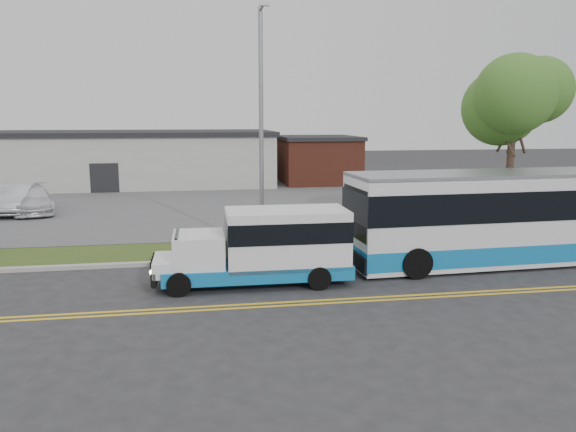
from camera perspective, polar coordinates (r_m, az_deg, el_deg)
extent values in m
plane|color=#28282B|center=(20.36, -10.11, -5.63)|extent=(140.00, 140.00, 0.00)
cube|color=yellow|center=(16.68, -10.19, -9.14)|extent=(70.00, 0.12, 0.01)
cube|color=yellow|center=(16.40, -10.20, -9.48)|extent=(70.00, 0.12, 0.01)
cube|color=#9E9B93|center=(21.40, -10.10, -4.65)|extent=(80.00, 0.30, 0.15)
cube|color=#324717|center=(23.16, -10.07, -3.59)|extent=(80.00, 3.30, 0.10)
cube|color=#4C4C4F|center=(37.01, -9.96, 1.49)|extent=(80.00, 25.00, 0.10)
cube|color=#9E9E99|center=(47.17, -17.33, 5.38)|extent=(25.00, 10.00, 4.00)
cube|color=black|center=(47.06, -17.46, 8.02)|extent=(25.40, 10.40, 0.35)
cube|color=black|center=(42.36, -18.13, 3.64)|extent=(2.00, 0.15, 2.20)
cube|color=brown|center=(46.89, 3.01, 5.55)|extent=(6.00, 7.00, 3.60)
cube|color=black|center=(46.78, 3.03, 7.93)|extent=(6.30, 7.30, 0.30)
cylinder|color=#34211C|center=(26.62, 21.50, 2.94)|extent=(0.32, 0.32, 4.76)
ellipsoid|color=#456D26|center=(26.47, 22.03, 11.00)|extent=(5.20, 5.20, 4.42)
cylinder|color=gray|center=(22.59, -2.74, 8.52)|extent=(0.18, 0.18, 9.50)
cylinder|color=gray|center=(22.26, -2.61, 20.52)|extent=(0.12, 1.40, 0.12)
cube|color=gray|center=(21.62, -2.39, 20.71)|extent=(0.35, 0.18, 0.12)
cube|color=#0F6CAC|center=(18.59, -3.16, -5.41)|extent=(6.12, 2.13, 0.45)
cube|color=silver|center=(18.47, -0.14, -2.21)|extent=(3.97, 2.10, 1.88)
cube|color=black|center=(18.41, -0.14, -1.25)|extent=(3.99, 2.14, 0.67)
cube|color=silver|center=(18.33, -9.05, -3.44)|extent=(1.63, 1.94, 1.08)
cube|color=black|center=(18.31, -11.17, -2.94)|extent=(0.11, 1.70, 0.81)
cube|color=silver|center=(18.47, -12.08, -4.87)|extent=(0.92, 1.85, 0.49)
cube|color=black|center=(18.57, -13.30, -5.69)|extent=(0.15, 1.84, 0.45)
sphere|color=#FFD88C|center=(17.87, -13.63, -5.58)|extent=(0.18, 0.18, 0.18)
sphere|color=#FFD88C|center=(19.16, -13.32, -4.51)|extent=(0.18, 0.18, 0.18)
cylinder|color=black|center=(17.62, -11.03, -6.85)|extent=(0.76, 0.26, 0.75)
cylinder|color=black|center=(19.49, -10.84, -5.21)|extent=(0.76, 0.26, 0.75)
cylinder|color=black|center=(17.99, 3.18, -6.33)|extent=(0.76, 0.26, 0.75)
cylinder|color=black|center=(19.82, 2.00, -4.78)|extent=(0.76, 0.26, 0.75)
cube|color=silver|center=(22.64, 21.71, -0.11)|extent=(12.42, 3.29, 3.25)
cube|color=#0F6CAC|center=(22.85, 21.53, -2.87)|extent=(12.44, 3.31, 0.67)
cube|color=black|center=(22.54, 21.81, 1.43)|extent=(12.47, 3.34, 1.06)
cube|color=black|center=(19.87, 6.94, 0.36)|extent=(0.21, 2.58, 1.79)
cube|color=black|center=(20.18, 6.64, -4.20)|extent=(0.25, 2.80, 0.56)
cube|color=gray|center=(22.43, 21.98, 4.04)|extent=(12.42, 3.29, 0.13)
cylinder|color=black|center=(19.64, 12.91, -4.68)|extent=(1.09, 0.40, 1.08)
cylinder|color=black|center=(21.99, 10.04, -3.01)|extent=(1.09, 0.40, 1.08)
cylinder|color=black|center=(25.58, 25.36, -2.00)|extent=(1.09, 0.40, 1.08)
imported|color=#B7BABF|center=(35.03, -25.83, 1.59)|extent=(1.75, 4.94, 1.63)
imported|color=silver|center=(34.81, -24.52, 1.52)|extent=(3.43, 5.50, 1.49)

